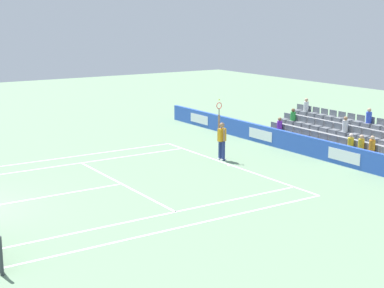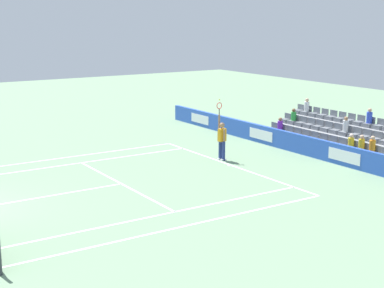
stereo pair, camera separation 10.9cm
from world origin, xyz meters
name	(u,v)px [view 2 (the right image)]	position (x,y,z in m)	size (l,w,h in m)	color
line_baseline	(231,165)	(0.00, -11.89, 0.00)	(10.97, 0.10, 0.01)	white
line_service	(121,184)	(0.00, -6.40, 0.00)	(8.23, 0.10, 0.01)	white
line_centre_service	(44,197)	(0.00, -3.20, 0.00)	(0.10, 6.40, 0.01)	white
line_singles_sideline_left	(72,164)	(4.12, -5.95, 0.00)	(0.10, 11.89, 0.01)	white
line_singles_sideline_right	(163,214)	(-4.12, -5.95, 0.00)	(0.10, 11.89, 0.01)	white
line_doubles_sideline_left	(61,158)	(5.49, -5.95, 0.00)	(0.10, 11.89, 0.01)	white
line_doubles_sideline_right	(185,226)	(-5.49, -5.95, 0.00)	(0.10, 11.89, 0.01)	white
line_centre_mark	(229,166)	(0.00, -11.79, 0.00)	(0.10, 0.20, 0.01)	white
sponsor_barrier	(301,144)	(0.00, -16.10, 0.47)	(23.19, 0.22, 0.94)	blue
tennis_player	(222,139)	(1.05, -12.12, 0.99)	(0.53, 0.37, 2.85)	navy
stadium_stand	(334,138)	(-0.01, -18.41, 0.55)	(7.44, 2.85, 2.20)	gray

